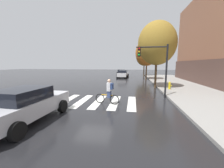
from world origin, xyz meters
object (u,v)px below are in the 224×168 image
Objects in this scene: fire_hydrant at (170,85)px; street_tree_far at (144,56)px; sedan_near at (25,105)px; traffic_light_near at (156,62)px; sedan_mid at (123,74)px; street_tree_mid at (147,53)px; street_tree_near at (157,43)px; cyclist at (109,92)px; sedan_far at (121,73)px.

fire_hydrant is 0.12× the size of street_tree_far.
sedan_near is 9.16m from traffic_light_near.
traffic_light_near is 5.38× the size of fire_hydrant.
sedan_near is 28.13m from street_tree_far.
street_tree_far is (-1.21, 17.94, 3.90)m from fire_hydrant.
sedan_mid is 0.65× the size of street_tree_mid.
sedan_mid is at bearing 103.34° from traffic_light_near.
cyclist is at bearing -120.20° from street_tree_near.
fire_hydrant is at bearing -50.48° from street_tree_near.
street_tree_mid is 8.02m from street_tree_far.
sedan_far is (2.25, 25.96, -0.06)m from sedan_near.
cyclist is 16.39m from street_tree_mid.
fire_hydrant is at bearing -69.62° from sedan_far.
sedan_near reaches higher than sedan_mid.
cyclist is at bearing -87.32° from sedan_far.
traffic_light_near is 4.94m from street_tree_near.
street_tree_far is at bearing 80.24° from cyclist.
street_tree_far is (4.45, 5.13, 3.66)m from sedan_mid.
street_tree_mid is 1.03× the size of street_tree_far.
sedan_far is at bearing 98.82° from sedan_mid.
fire_hydrant is at bearing 46.32° from sedan_near.
cyclist is (0.41, -18.38, 0.07)m from sedan_mid.
sedan_near is at bearing -105.29° from street_tree_far.
sedan_far is 16.90m from street_tree_near.
street_tree_mid reaches higher than street_tree_far.
street_tree_mid reaches higher than sedan_near.
cyclist is 0.23× the size of street_tree_near.
sedan_mid is 16.39m from traffic_light_near.
street_tree_near is (4.48, -11.38, 4.12)m from sedan_mid.
sedan_mid is 6.39m from street_tree_mid.
sedan_mid reaches higher than fire_hydrant.
cyclist is 2.17× the size of fire_hydrant.
sedan_mid is at bearing 91.26° from cyclist.
sedan_near is 5.99× the size of fire_hydrant.
sedan_mid is 14.01m from fire_hydrant.
fire_hydrant is (5.66, -12.81, -0.24)m from sedan_mid.
fire_hydrant is 10.80m from street_tree_mid.
cyclist is (1.06, -22.57, 0.08)m from sedan_far.
sedan_far is at bearing 92.68° from cyclist.
street_tree_near reaches higher than sedan_far.
sedan_near is at bearing -133.68° from fire_hydrant.
street_tree_far is at bearing 88.09° from traffic_light_near.
cyclist reaches higher than sedan_far.
cyclist is at bearing -99.76° from street_tree_far.
street_tree_far is (-0.03, 16.51, -0.46)m from street_tree_near.
sedan_mid is 18.39m from cyclist.
fire_hydrant is (5.26, 5.58, -0.31)m from cyclist.
street_tree_mid is at bearing -91.51° from street_tree_far.
traffic_light_near is at bearing -122.37° from fire_hydrant.
street_tree_far is (7.36, 26.91, 3.61)m from sedan_near.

